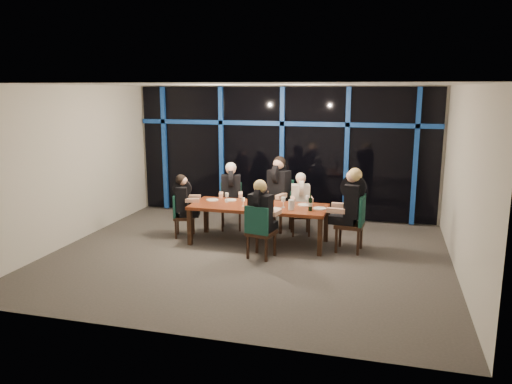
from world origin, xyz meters
TOP-DOWN VIEW (x-y plane):
  - room at (0.00, 0.00)m, footprint 7.04×7.00m
  - window_wall at (0.01, 2.93)m, footprint 6.86×0.43m
  - dining_table at (0.00, 0.80)m, footprint 2.60×1.00m
  - chair_far_left at (-0.84, 1.69)m, footprint 0.56×0.56m
  - chair_far_mid at (0.18, 1.88)m, footprint 0.63×0.63m
  - chair_far_right at (0.65, 1.65)m, footprint 0.50×0.50m
  - chair_end_left at (-1.62, 0.81)m, footprint 0.50×0.50m
  - chair_end_right at (1.81, 0.77)m, footprint 0.53×0.53m
  - chair_near_mid at (0.24, -0.06)m, footprint 0.53×0.53m
  - diner_far_left at (-0.81, 1.61)m, footprint 0.57×0.66m
  - diner_far_mid at (0.15, 1.79)m, footprint 0.64×0.73m
  - diner_far_right at (0.67, 1.58)m, footprint 0.51×0.59m
  - diner_end_left at (-1.55, 0.83)m, footprint 0.59×0.51m
  - diner_end_right at (1.72, 0.77)m, footprint 0.68×0.55m
  - diner_near_mid at (0.25, 0.02)m, footprint 0.53×0.64m
  - plate_far_left at (-0.65, 1.07)m, footprint 0.24×0.24m
  - plate_far_mid at (-0.04, 1.26)m, footprint 0.24×0.24m
  - plate_far_right at (0.83, 1.04)m, footprint 0.24×0.24m
  - plate_end_left at (-1.01, 0.99)m, footprint 0.24×0.24m
  - plate_end_right at (1.16, 0.82)m, footprint 0.24×0.24m
  - plate_near_mid at (0.37, 0.57)m, footprint 0.24×0.24m
  - wine_bottle at (1.02, 0.63)m, footprint 0.07×0.07m
  - water_pitcher at (0.67, 0.60)m, footprint 0.12×0.10m
  - tea_light at (-0.02, 0.66)m, footprint 0.05×0.05m
  - wine_glass_a at (-0.27, 0.66)m, footprint 0.06×0.06m
  - wine_glass_b at (0.08, 0.87)m, footprint 0.07×0.07m
  - wine_glass_c at (0.49, 0.76)m, footprint 0.08×0.08m
  - wine_glass_d at (-0.67, 0.90)m, footprint 0.07×0.07m
  - wine_glass_e at (0.90, 1.04)m, footprint 0.07×0.07m

SIDE VIEW (x-z plane):
  - chair_far_right at x=0.65m, z-range 0.05..0.92m
  - chair_end_left at x=-1.62m, z-range 0.05..0.92m
  - chair_near_mid at x=0.24m, z-range 0.06..1.01m
  - chair_far_left at x=-0.84m, z-range 0.06..1.03m
  - chair_end_right at x=1.81m, z-range 0.06..1.12m
  - chair_far_mid at x=0.18m, z-range 0.06..1.13m
  - dining_table at x=0.00m, z-range 0.31..1.06m
  - plate_far_left at x=-0.65m, z-range 0.75..0.76m
  - plate_far_mid at x=-0.04m, z-range 0.75..0.76m
  - plate_far_right at x=0.83m, z-range 0.75..0.76m
  - plate_end_left at x=-1.01m, z-range 0.75..0.76m
  - plate_end_right at x=1.16m, z-range 0.75..0.76m
  - plate_near_mid at x=0.37m, z-range 0.75..0.76m
  - tea_light at x=-0.02m, z-range 0.75..0.78m
  - diner_far_right at x=0.67m, z-range 0.41..1.25m
  - diner_end_left at x=-1.55m, z-range 0.41..1.25m
  - water_pitcher at x=0.67m, z-range 0.75..0.94m
  - wine_glass_a at x=-0.27m, z-range 0.79..0.95m
  - wine_bottle at x=1.02m, z-range 0.71..1.04m
  - wine_glass_d at x=-0.67m, z-range 0.79..0.98m
  - wine_glass_e at x=0.90m, z-range 0.79..0.98m
  - wine_glass_b at x=0.08m, z-range 0.79..0.99m
  - wine_glass_c at x=0.49m, z-range 0.79..0.99m
  - diner_near_mid at x=0.25m, z-range 0.45..1.38m
  - diner_far_left at x=-0.81m, z-range 0.45..1.40m
  - diner_end_right at x=1.72m, z-range 0.49..1.52m
  - diner_far_mid at x=0.15m, z-range 0.50..1.53m
  - window_wall at x=0.01m, z-range 0.08..3.02m
  - room at x=0.00m, z-range 0.51..3.53m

